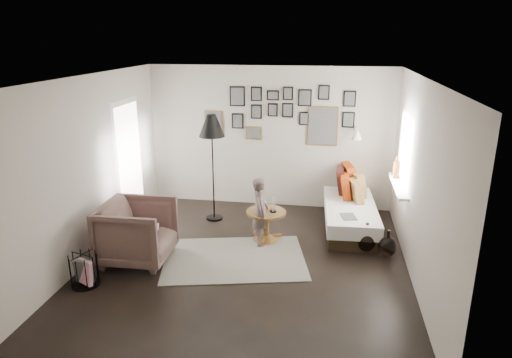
% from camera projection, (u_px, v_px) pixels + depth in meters
% --- Properties ---
extents(ground, '(4.80, 4.80, 0.00)m').
position_uv_depth(ground, '(247.00, 262.00, 6.54)').
color(ground, black).
rests_on(ground, ground).
extents(wall_back, '(4.50, 0.00, 4.50)m').
position_uv_depth(wall_back, '(270.00, 138.00, 8.41)').
color(wall_back, '#AEA498').
rests_on(wall_back, ground).
extents(wall_front, '(4.50, 0.00, 4.50)m').
position_uv_depth(wall_front, '(196.00, 258.00, 3.89)').
color(wall_front, '#AEA498').
rests_on(wall_front, ground).
extents(wall_left, '(0.00, 4.80, 4.80)m').
position_uv_depth(wall_left, '(91.00, 168.00, 6.49)').
color(wall_left, '#AEA498').
rests_on(wall_left, ground).
extents(wall_right, '(0.00, 4.80, 4.80)m').
position_uv_depth(wall_right, '(420.00, 184.00, 5.80)').
color(wall_right, '#AEA498').
rests_on(wall_right, ground).
extents(ceiling, '(4.80, 4.80, 0.00)m').
position_uv_depth(ceiling, '(246.00, 78.00, 5.76)').
color(ceiling, white).
rests_on(ceiling, wall_back).
extents(door_left, '(0.00, 2.14, 2.14)m').
position_uv_depth(door_left, '(129.00, 163.00, 7.70)').
color(door_left, white).
rests_on(door_left, wall_left).
extents(window_right, '(0.15, 1.32, 1.30)m').
position_uv_depth(window_right, '(397.00, 180.00, 7.19)').
color(window_right, white).
rests_on(window_right, wall_right).
extents(gallery_wall, '(2.74, 0.03, 1.08)m').
position_uv_depth(gallery_wall, '(286.00, 114.00, 8.21)').
color(gallery_wall, brown).
rests_on(gallery_wall, wall_back).
extents(wall_sconce, '(0.18, 0.36, 0.16)m').
position_uv_depth(wall_sconce, '(357.00, 135.00, 7.87)').
color(wall_sconce, white).
rests_on(wall_sconce, wall_back).
extents(rug, '(2.28, 1.83, 0.01)m').
position_uv_depth(rug, '(235.00, 259.00, 6.64)').
color(rug, beige).
rests_on(rug, ground).
extents(pedestal_table, '(0.62, 0.62, 0.49)m').
position_uv_depth(pedestal_table, '(266.00, 227.00, 7.18)').
color(pedestal_table, brown).
rests_on(pedestal_table, ground).
extents(vase, '(0.18, 0.18, 0.45)m').
position_uv_depth(vase, '(261.00, 202.00, 7.09)').
color(vase, black).
rests_on(vase, pedestal_table).
extents(candles, '(0.11, 0.11, 0.23)m').
position_uv_depth(candles, '(273.00, 205.00, 7.05)').
color(candles, black).
rests_on(candles, pedestal_table).
extents(daybed, '(0.90, 1.97, 0.93)m').
position_uv_depth(daybed, '(350.00, 210.00, 7.68)').
color(daybed, black).
rests_on(daybed, ground).
extents(magazine_on_daybed, '(0.27, 0.32, 0.02)m').
position_uv_depth(magazine_on_daybed, '(349.00, 216.00, 7.04)').
color(magazine_on_daybed, black).
rests_on(magazine_on_daybed, daybed).
extents(armchair, '(0.99, 0.96, 0.88)m').
position_uv_depth(armchair, '(137.00, 232.00, 6.48)').
color(armchair, brown).
rests_on(armchair, ground).
extents(armchair_cushion, '(0.40, 0.41, 0.18)m').
position_uv_depth(armchair_cushion, '(141.00, 228.00, 6.51)').
color(armchair_cushion, white).
rests_on(armchair_cushion, armchair).
extents(floor_lamp, '(0.43, 0.43, 1.86)m').
position_uv_depth(floor_lamp, '(212.00, 130.00, 7.61)').
color(floor_lamp, black).
rests_on(floor_lamp, ground).
extents(magazine_basket, '(0.43, 0.43, 0.43)m').
position_uv_depth(magazine_basket, '(84.00, 270.00, 5.89)').
color(magazine_basket, black).
rests_on(magazine_basket, ground).
extents(demijohn_large, '(0.30, 0.30, 0.46)m').
position_uv_depth(demijohn_large, '(366.00, 240.00, 6.83)').
color(demijohn_large, black).
rests_on(demijohn_large, ground).
extents(demijohn_small, '(0.27, 0.27, 0.41)m').
position_uv_depth(demijohn_small, '(387.00, 246.00, 6.68)').
color(demijohn_small, black).
rests_on(demijohn_small, ground).
extents(child, '(0.35, 0.45, 1.08)m').
position_uv_depth(child, '(260.00, 212.00, 6.95)').
color(child, brown).
rests_on(child, ground).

